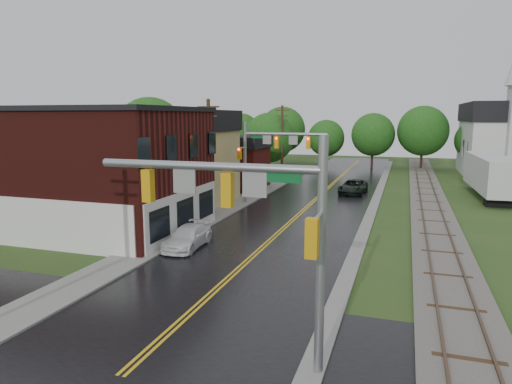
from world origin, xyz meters
The scene contains 21 objects.
ground centered at (0.00, 0.00, 0.00)m, with size 160.00×160.00×0.00m, color #2B491C.
main_road centered at (0.00, 30.00, 0.00)m, with size 10.00×90.00×0.02m, color black.
cross_road centered at (0.00, 2.00, 0.00)m, with size 60.00×9.00×0.02m, color black.
curb_right centered at (5.40, 35.00, 0.00)m, with size 0.80×70.00×0.12m, color gray.
sidewalk_left centered at (-6.20, 25.00, 0.00)m, with size 2.40×50.00×0.12m, color gray.
brick_building centered at (-12.48, 15.00, 4.15)m, with size 14.30×10.30×8.30m.
yellow_house centered at (-11.00, 26.00, 3.20)m, with size 8.00×7.00×6.40m, color tan.
darkred_building centered at (-10.00, 35.00, 2.20)m, with size 7.00×6.00×4.40m, color #3F0F0C.
church centered at (20.00, 53.74, 5.83)m, with size 10.40×18.40×20.00m.
railroad centered at (10.00, 35.00, 0.11)m, with size 3.20×80.00×0.30m.
traffic_signal_near centered at (3.47, 2.00, 4.97)m, with size 7.34×0.30×7.20m.
traffic_signal_far centered at (-3.47, 27.00, 4.97)m, with size 7.34×0.43×7.20m.
utility_pole_b centered at (-6.80, 22.00, 4.72)m, with size 1.80×0.28×9.00m.
utility_pole_c centered at (-6.80, 44.00, 4.72)m, with size 1.80×0.28×9.00m.
tree_left_a centered at (-19.85, 21.90, 5.11)m, with size 6.80×6.80×8.67m.
tree_left_b centered at (-17.85, 31.90, 5.72)m, with size 7.60×7.60×9.69m.
tree_left_c centered at (-13.85, 39.90, 4.51)m, with size 6.00×6.00×7.65m.
tree_left_e centered at (-8.85, 45.90, 4.81)m, with size 6.40×6.40×8.16m.
suv_dark centered at (2.97, 35.18, 0.70)m, with size 2.33×5.04×1.40m, color black.
pickup_white centered at (-4.19, 12.88, 0.64)m, with size 1.78×4.39×1.27m, color white.
semi_trailer centered at (15.52, 37.11, 2.35)m, with size 3.22×12.77×3.97m.
Camera 1 is at (7.78, -10.64, 7.71)m, focal length 32.00 mm.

